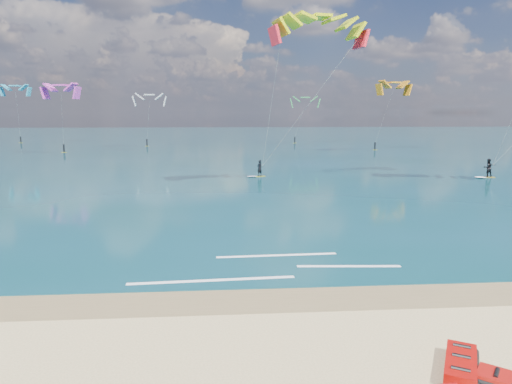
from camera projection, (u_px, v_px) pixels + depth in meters
ground at (239, 172)px, 53.20m from camera, size 320.00×320.00×0.00m
wet_sand_strip at (277, 299)px, 16.84m from camera, size 320.00×2.40×0.01m
sea at (230, 140)px, 116.07m from camera, size 320.00×200.00×0.04m
packed_kite_right at (460, 370)px, 12.20m from camera, size 2.05×2.45×0.41m
kitesurfer_main at (288, 95)px, 43.89m from camera, size 12.35×9.65×16.81m
shoreline_foam at (273, 267)px, 20.18m from camera, size 11.81×3.63×0.01m
distant_kites at (180, 119)px, 87.75m from camera, size 80.04×29.78×12.52m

